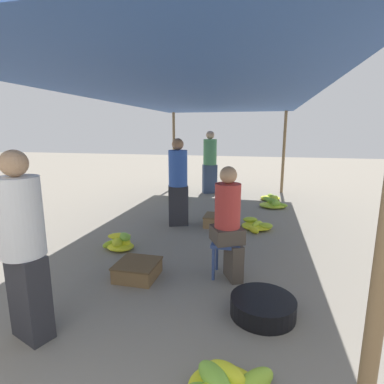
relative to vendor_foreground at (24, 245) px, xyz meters
name	(u,v)px	position (x,y,z in m)	size (l,w,h in m)	color
canopy_post_front_right	(382,269)	(2.39, -0.51, 0.31)	(0.08, 0.08, 2.27)	olive
canopy_post_back_left	(174,151)	(-0.82, 6.88, 0.31)	(0.08, 0.08, 2.27)	olive
canopy_post_back_right	(284,153)	(2.39, 6.88, 0.31)	(0.08, 0.08, 2.27)	olive
canopy_tarp	(201,97)	(0.79, 3.18, 1.46)	(3.61, 7.80, 0.04)	#33569E
vendor_foreground	(24,245)	(0.00, 0.00, 0.00)	(0.43, 0.43, 1.60)	#2D2D33
stool	(227,248)	(1.47, 1.47, -0.48)	(0.34, 0.34, 0.44)	#384C84
vendor_seated	(229,221)	(1.49, 1.47, -0.13)	(0.46, 0.46, 1.34)	#4C4238
basin_black	(263,307)	(1.91, 0.76, -0.74)	(0.62, 0.62, 0.18)	black
banana_pile_left_0	(120,242)	(-0.18, 1.95, -0.73)	(0.50, 0.39, 0.25)	#A7C72E
banana_pile_left_1	(178,195)	(-0.29, 5.46, -0.73)	(0.49, 0.52, 0.30)	#74B337
banana_pile_right_0	(274,204)	(2.12, 5.05, -0.76)	(0.65, 0.53, 0.22)	#8EBD33
banana_pile_right_2	(270,198)	(2.06, 5.80, -0.77)	(0.50, 0.57, 0.16)	#95C031
banana_pile_right_3	(256,225)	(1.78, 3.37, -0.76)	(0.55, 0.62, 0.18)	#ACC92D
crate_near	(217,220)	(1.06, 3.39, -0.73)	(0.46, 0.46, 0.21)	olive
crate_mid	(138,270)	(0.44, 1.19, -0.73)	(0.49, 0.49, 0.19)	brown
shopper_walking_mid	(210,161)	(0.39, 6.35, 0.07)	(0.49, 0.49, 1.74)	#384766
shopper_walking_far	(178,181)	(0.35, 3.28, 0.01)	(0.43, 0.43, 1.61)	#2D2D33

